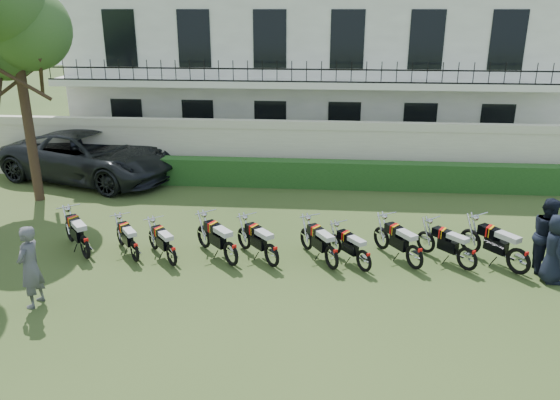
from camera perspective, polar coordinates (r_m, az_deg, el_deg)
The scene contains 19 objects.
ground at distance 13.54m, azimuth 1.04°, elevation -8.07°, with size 100.00×100.00×0.00m, color #2F461C.
perimeter_wall at distance 20.63m, azimuth 2.59°, elevation 5.18°, with size 30.00×0.35×2.30m.
hedge at distance 20.03m, azimuth 5.32°, elevation 2.68°, with size 18.00×0.60×1.00m, color #174017.
building at distance 26.08m, azimuth 3.25°, elevation 13.84°, with size 20.40×9.60×7.40m.
tree_west_near at distance 19.58m, azimuth -26.10°, elevation 16.52°, with size 3.40×3.20×7.90m.
motorcycle_0 at distance 15.11m, azimuth -19.76°, elevation -4.11°, with size 1.39×1.62×1.11m.
motorcycle_1 at distance 14.59m, azimuth -14.99°, elevation -4.70°, with size 1.14×1.48×0.97m.
motorcycle_2 at distance 14.15m, azimuth -11.29°, elevation -5.18°, with size 1.18×1.44×0.97m.
motorcycle_3 at distance 13.91m, azimuth -5.18°, elevation -5.02°, with size 1.43×1.58×1.11m.
motorcycle_4 at distance 13.81m, azimuth -0.88°, elevation -5.23°, with size 1.32×1.54×1.06m.
motorcycle_5 at distance 13.75m, azimuth 5.43°, elevation -5.46°, with size 1.07×1.71×1.05m.
motorcycle_6 at distance 13.75m, azimuth 8.78°, elevation -5.77°, with size 1.12×1.49×0.97m.
motorcycle_7 at distance 14.10m, azimuth 13.93°, elevation -5.24°, with size 1.14×1.74×1.09m.
motorcycle_8 at distance 14.41m, azimuth 19.02°, elevation -5.31°, with size 1.32×1.50×1.04m.
motorcycle_9 at distance 14.65m, azimuth 23.73°, elevation -5.29°, with size 1.37×1.76×1.16m.
suv at distance 21.98m, azimuth -19.26°, elevation 4.36°, with size 3.11×6.75×1.88m, color black.
inspector at distance 13.13m, azimuth -24.67°, elevation -6.35°, with size 0.68×0.45×1.88m, color #5B5B60.
officer_3 at distance 14.55m, azimuth 26.77°, elevation -4.56°, with size 0.83×0.54×1.71m, color black.
officer_4 at distance 15.05m, azimuth 26.16°, elevation -3.28°, with size 0.92×0.72×1.90m, color black.
Camera 1 is at (0.78, -11.98, 6.26)m, focal length 35.00 mm.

